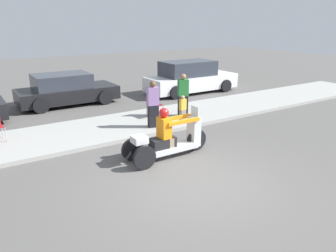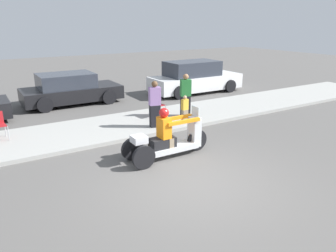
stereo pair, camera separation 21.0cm
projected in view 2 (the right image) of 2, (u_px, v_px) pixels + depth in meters
name	position (u px, v px, depth m)	size (l,w,h in m)	color
ground_plane	(193.00, 182.00, 7.54)	(60.00, 60.00, 0.00)	#565451
sidewalk_strip	(115.00, 127.00, 11.27)	(28.00, 2.80, 0.12)	#9E9E99
motorcycle_trike	(168.00, 140.00, 8.77)	(2.48, 0.75, 1.40)	black
spectator_mid_group	(185.00, 110.00, 11.40)	(0.24, 0.15, 0.97)	gray
spectator_with_child	(155.00, 105.00, 10.86)	(0.41, 0.29, 1.56)	black
spectator_near_curb	(186.00, 96.00, 12.13)	(0.43, 0.33, 1.58)	black
folding_chair_set_back	(156.00, 103.00, 12.19)	(0.51, 0.51, 0.82)	#A5A8AD
parked_car_lot_left	(70.00, 89.00, 14.48)	(4.22, 2.09, 1.36)	black
parked_car_lot_center	(195.00, 78.00, 16.72)	(4.83, 1.96, 1.62)	silver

